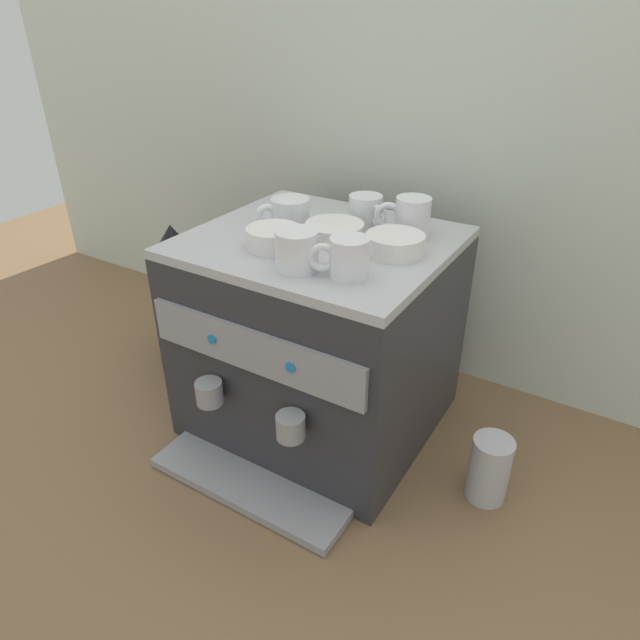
{
  "coord_description": "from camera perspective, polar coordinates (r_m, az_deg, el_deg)",
  "views": [
    {
      "loc": [
        0.57,
        -0.93,
        0.89
      ],
      "look_at": [
        0.0,
        0.0,
        0.27
      ],
      "focal_mm": 31.39,
      "sensor_mm": 36.0,
      "label": 1
    }
  ],
  "objects": [
    {
      "name": "tiled_backsplash_wall",
      "position": [
        1.46,
        8.13,
        16.83
      ],
      "size": [
        2.8,
        0.03,
        1.15
      ],
      "primitive_type": "cube",
      "color": "silver",
      "rests_on": "ground_plane"
    },
    {
      "name": "ceramic_bowl_2",
      "position": [
        1.16,
        1.49,
        9.02
      ],
      "size": [
        0.12,
        0.12,
        0.03
      ],
      "color": "white",
      "rests_on": "espresso_machine"
    },
    {
      "name": "ground_plane",
      "position": [
        1.41,
        0.0,
        -9.66
      ],
      "size": [
        4.0,
        4.0,
        0.0
      ],
      "primitive_type": "plane",
      "color": "brown"
    },
    {
      "name": "ceramic_cup_1",
      "position": [
        1.02,
        -2.35,
        7.19
      ],
      "size": [
        0.09,
        0.11,
        0.07
      ],
      "color": "white",
      "rests_on": "espresso_machine"
    },
    {
      "name": "coffee_grinder",
      "position": [
        1.59,
        -14.15,
        2.62
      ],
      "size": [
        0.15,
        0.15,
        0.4
      ],
      "color": "#333338",
      "rests_on": "ground_plane"
    },
    {
      "name": "milk_pitcher",
      "position": [
        1.22,
        16.86,
        -14.31
      ],
      "size": [
        0.08,
        0.08,
        0.15
      ],
      "primitive_type": "cylinder",
      "color": "#B7B7BC",
      "rests_on": "ground_plane"
    },
    {
      "name": "ceramic_cup_2",
      "position": [
        0.99,
        2.77,
        6.37
      ],
      "size": [
        0.1,
        0.08,
        0.07
      ],
      "color": "white",
      "rests_on": "espresso_machine"
    },
    {
      "name": "ceramic_cup_0",
      "position": [
        1.18,
        9.18,
        10.33
      ],
      "size": [
        0.11,
        0.07,
        0.08
      ],
      "color": "white",
      "rests_on": "espresso_machine"
    },
    {
      "name": "espresso_machine",
      "position": [
        1.27,
        -0.1,
        -1.63
      ],
      "size": [
        0.53,
        0.59,
        0.47
      ],
      "color": "#2D2D33",
      "rests_on": "ground_plane"
    },
    {
      "name": "ceramic_cup_3",
      "position": [
        1.24,
        4.76,
        11.04
      ],
      "size": [
        0.1,
        0.08,
        0.07
      ],
      "color": "white",
      "rests_on": "espresso_machine"
    },
    {
      "name": "ceramic_bowl_1",
      "position": [
        1.12,
        -4.76,
        8.31
      ],
      "size": [
        0.11,
        0.11,
        0.04
      ],
      "color": "white",
      "rests_on": "espresso_machine"
    },
    {
      "name": "ceramic_bowl_0",
      "position": [
        1.1,
        7.65,
        7.65
      ],
      "size": [
        0.11,
        0.11,
        0.04
      ],
      "color": "white",
      "rests_on": "espresso_machine"
    },
    {
      "name": "ceramic_cup_4",
      "position": [
        1.23,
        -3.22,
        10.86
      ],
      "size": [
        0.1,
        0.1,
        0.06
      ],
      "color": "white",
      "rests_on": "espresso_machine"
    }
  ]
}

